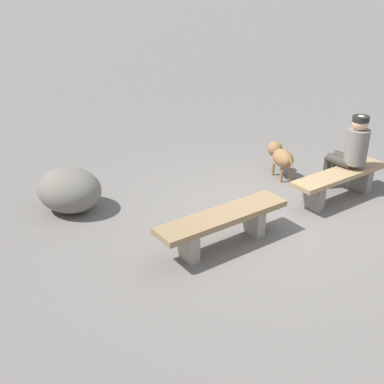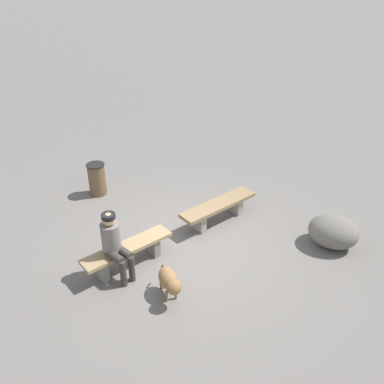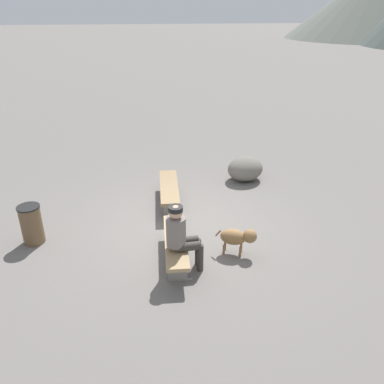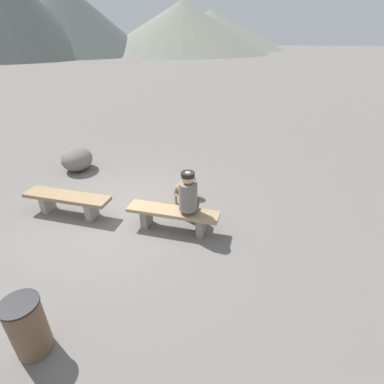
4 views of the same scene
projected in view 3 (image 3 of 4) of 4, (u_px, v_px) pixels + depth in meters
The scene contains 7 objects.
ground at pixel (184, 225), 8.18m from camera, with size 210.00×210.00×0.06m, color slate.
bench_left at pixel (169, 190), 8.89m from camera, with size 1.85×0.55×0.45m.
bench_right at pixel (176, 245), 6.88m from camera, with size 1.77×0.52×0.44m.
seated_person at pixel (181, 233), 6.44m from camera, with size 0.35×0.62×1.26m.
dog at pixel (238, 237), 7.03m from camera, with size 0.47×0.73×0.54m.
trash_bin at pixel (32, 224), 7.38m from camera, with size 0.43×0.43×0.78m.
boulder at pixel (245, 169), 10.12m from camera, with size 0.97×0.82×0.63m, color #6B665B.
Camera 3 is at (7.00, -1.00, 4.15)m, focal length 36.08 mm.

